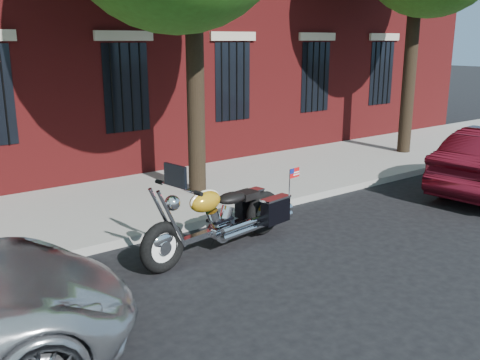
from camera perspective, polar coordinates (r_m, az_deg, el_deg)
ground at (r=8.88m, az=2.90°, el=-6.86°), size 120.00×120.00×0.00m
curb at (r=9.88m, az=-2.23°, el=-4.10°), size 40.00×0.16×0.15m
sidewalk at (r=11.41m, az=-7.62°, el=-1.63°), size 40.00×3.60×0.15m
motorcycle at (r=8.49m, az=-1.63°, el=-4.09°), size 3.11×1.16×1.55m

